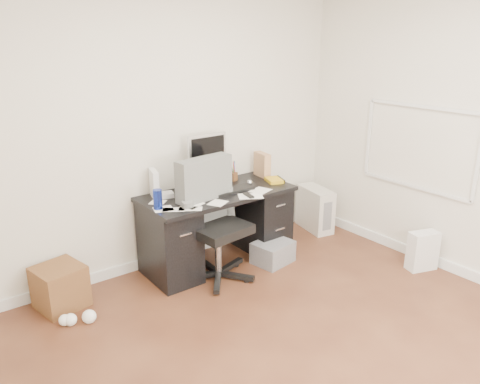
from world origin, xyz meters
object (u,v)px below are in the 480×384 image
(desk, at_px, (218,225))
(keyboard, at_px, (230,191))
(wicker_basket, at_px, (60,287))
(lcd_monitor, at_px, (207,160))
(office_chair, at_px, (218,222))
(pc_tower, at_px, (315,209))

(desk, height_order, keyboard, keyboard)
(desk, relative_size, wicker_basket, 4.10)
(wicker_basket, bearing_deg, lcd_monitor, 3.00)
(lcd_monitor, xyz_separation_m, office_chair, (-0.21, -0.47, -0.45))
(office_chair, xyz_separation_m, pc_tower, (1.59, 0.29, -0.32))
(lcd_monitor, xyz_separation_m, keyboard, (0.08, -0.28, -0.26))
(lcd_monitor, height_order, keyboard, lcd_monitor)
(lcd_monitor, bearing_deg, desk, -95.80)
(lcd_monitor, distance_m, office_chair, 0.69)
(lcd_monitor, distance_m, wicker_basket, 1.77)
(keyboard, distance_m, wicker_basket, 1.75)
(desk, height_order, office_chair, office_chair)
(pc_tower, bearing_deg, desk, -167.34)
(wicker_basket, bearing_deg, desk, -4.29)
(lcd_monitor, relative_size, wicker_basket, 1.49)
(keyboard, height_order, office_chair, office_chair)
(keyboard, xyz_separation_m, wicker_basket, (-1.64, 0.20, -0.58))
(office_chair, bearing_deg, keyboard, 27.95)
(office_chair, height_order, pc_tower, office_chair)
(lcd_monitor, height_order, pc_tower, lcd_monitor)
(desk, distance_m, wicker_basket, 1.56)
(desk, xyz_separation_m, pc_tower, (1.40, 0.02, -0.15))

